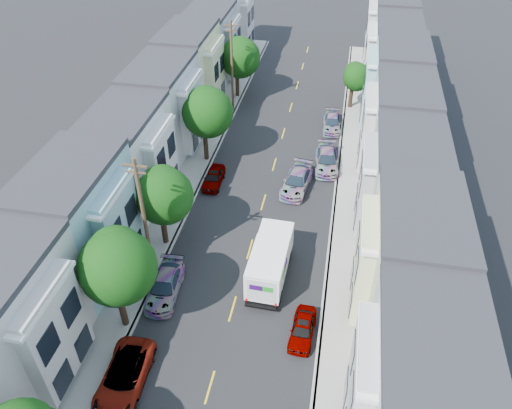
# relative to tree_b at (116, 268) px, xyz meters

# --- Properties ---
(ground) EXTENTS (160.00, 160.00, 0.00)m
(ground) POSITION_rel_tree_b_xyz_m (6.30, 2.60, -5.37)
(ground) COLOR black
(ground) RESTS_ON ground
(road_slab) EXTENTS (12.00, 70.00, 0.02)m
(road_slab) POSITION_rel_tree_b_xyz_m (6.30, 17.60, -5.36)
(road_slab) COLOR black
(road_slab) RESTS_ON ground
(curb_left) EXTENTS (0.30, 70.00, 0.15)m
(curb_left) POSITION_rel_tree_b_xyz_m (0.25, 17.60, -5.30)
(curb_left) COLOR gray
(curb_left) RESTS_ON ground
(curb_right) EXTENTS (0.30, 70.00, 0.15)m
(curb_right) POSITION_rel_tree_b_xyz_m (12.35, 17.60, -5.30)
(curb_right) COLOR gray
(curb_right) RESTS_ON ground
(sidewalk_left) EXTENTS (2.60, 70.00, 0.15)m
(sidewalk_left) POSITION_rel_tree_b_xyz_m (-1.05, 17.60, -5.30)
(sidewalk_left) COLOR gray
(sidewalk_left) RESTS_ON ground
(sidewalk_right) EXTENTS (2.60, 70.00, 0.15)m
(sidewalk_right) POSITION_rel_tree_b_xyz_m (13.65, 17.60, -5.30)
(sidewalk_right) COLOR gray
(sidewalk_right) RESTS_ON ground
(centerline) EXTENTS (0.12, 70.00, 0.01)m
(centerline) POSITION_rel_tree_b_xyz_m (6.30, 17.60, -5.37)
(centerline) COLOR gold
(centerline) RESTS_ON ground
(townhouse_row_left) EXTENTS (5.00, 70.00, 8.50)m
(townhouse_row_left) POSITION_rel_tree_b_xyz_m (-4.85, 17.60, -5.37)
(townhouse_row_left) COLOR #9F9F9F
(townhouse_row_left) RESTS_ON ground
(townhouse_row_right) EXTENTS (5.00, 70.00, 8.50)m
(townhouse_row_right) POSITION_rel_tree_b_xyz_m (17.45, 17.60, -5.37)
(townhouse_row_right) COLOR #9F9F9F
(townhouse_row_right) RESTS_ON ground
(tree_b) EXTENTS (4.70, 4.70, 7.75)m
(tree_b) POSITION_rel_tree_b_xyz_m (0.00, 0.00, 0.00)
(tree_b) COLOR black
(tree_b) RESTS_ON ground
(tree_c) EXTENTS (4.30, 4.30, 6.81)m
(tree_c) POSITION_rel_tree_b_xyz_m (-0.00, 8.10, -0.74)
(tree_c) COLOR black
(tree_c) RESTS_ON ground
(tree_d) EXTENTS (4.70, 4.70, 7.47)m
(tree_d) POSITION_rel_tree_b_xyz_m (0.00, 20.26, -0.28)
(tree_d) COLOR black
(tree_d) RESTS_ON ground
(tree_e) EXTENTS (4.59, 4.59, 7.08)m
(tree_e) POSITION_rel_tree_b_xyz_m (0.00, 34.24, -0.61)
(tree_e) COLOR black
(tree_e) RESTS_ON ground
(tree_far_r) EXTENTS (3.10, 3.10, 5.30)m
(tree_far_r) POSITION_rel_tree_b_xyz_m (13.20, 33.80, -1.67)
(tree_far_r) COLOR black
(tree_far_r) RESTS_ON ground
(utility_pole_near) EXTENTS (1.60, 0.26, 10.00)m
(utility_pole_near) POSITION_rel_tree_b_xyz_m (0.00, 4.60, -0.22)
(utility_pole_near) COLOR #42301E
(utility_pole_near) RESTS_ON ground
(utility_pole_far) EXTENTS (1.60, 0.26, 10.00)m
(utility_pole_far) POSITION_rel_tree_b_xyz_m (0.00, 30.60, -0.22)
(utility_pole_far) COLOR #42301E
(utility_pole_far) RESTS_ON ground
(fedex_truck) EXTENTS (2.42, 6.28, 3.01)m
(fedex_truck) POSITION_rel_tree_b_xyz_m (8.30, 5.95, -3.69)
(fedex_truck) COLOR white
(fedex_truck) RESTS_ON ground
(lead_sedan) EXTENTS (2.77, 5.34, 1.53)m
(lead_sedan) POSITION_rel_tree_b_xyz_m (8.86, 17.19, -4.61)
(lead_sedan) COLOR black
(lead_sedan) RESTS_ON ground
(parked_left_b) EXTENTS (2.69, 5.45, 1.49)m
(parked_left_b) POSITION_rel_tree_b_xyz_m (1.40, -4.14, -4.63)
(parked_left_b) COLOR black
(parked_left_b) RESTS_ON ground
(parked_left_c) EXTENTS (2.34, 4.93, 1.44)m
(parked_left_c) POSITION_rel_tree_b_xyz_m (1.40, 3.09, -4.65)
(parked_left_c) COLOR #A8A8A8
(parked_left_c) RESTS_ON ground
(parked_left_d) EXTENTS (1.62, 4.11, 1.33)m
(parked_left_d) POSITION_rel_tree_b_xyz_m (1.40, 16.48, -4.71)
(parked_left_d) COLOR #400A10
(parked_left_d) RESTS_ON ground
(parked_right_b) EXTENTS (1.69, 3.94, 1.25)m
(parked_right_b) POSITION_rel_tree_b_xyz_m (11.20, 1.31, -4.75)
(parked_right_b) COLOR silver
(parked_right_b) RESTS_ON ground
(parked_right_c) EXTENTS (2.57, 5.26, 1.53)m
(parked_right_c) POSITION_rel_tree_b_xyz_m (11.20, 21.12, -4.61)
(parked_right_c) COLOR black
(parked_right_c) RESTS_ON ground
(parked_right_d) EXTENTS (2.09, 4.49, 1.32)m
(parked_right_d) POSITION_rel_tree_b_xyz_m (11.20, 28.61, -4.71)
(parked_right_d) COLOR #142542
(parked_right_d) RESTS_ON ground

